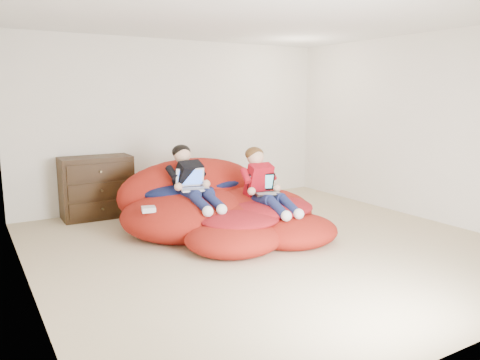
# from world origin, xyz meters

# --- Properties ---
(room_shell) EXTENTS (5.10, 5.10, 2.77)m
(room_shell) POSITION_xyz_m (0.00, 0.00, 0.22)
(room_shell) COLOR #C7B48E
(room_shell) RESTS_ON ground
(dresser) EXTENTS (0.95, 0.54, 0.85)m
(dresser) POSITION_xyz_m (-1.36, 2.25, 0.43)
(dresser) COLOR black
(dresser) RESTS_ON ground
(beanbag_pile) EXTENTS (2.46, 2.38, 0.94)m
(beanbag_pile) POSITION_xyz_m (-0.19, 0.84, 0.26)
(beanbag_pile) COLOR #AE1E13
(beanbag_pile) RESTS_ON ground
(cream_pillow) EXTENTS (0.48, 0.30, 0.30)m
(cream_pillow) POSITION_xyz_m (-0.63, 1.68, 0.62)
(cream_pillow) COLOR #EEE4CE
(cream_pillow) RESTS_ON beanbag_pile
(older_boy) EXTENTS (0.37, 1.06, 0.71)m
(older_boy) POSITION_xyz_m (-0.57, 0.87, 0.69)
(older_boy) COLOR black
(older_boy) RESTS_ON beanbag_pile
(younger_boy) EXTENTS (0.31, 0.97, 0.75)m
(younger_boy) POSITION_xyz_m (0.20, 0.41, 0.65)
(younger_boy) COLOR red
(younger_boy) RESTS_ON beanbag_pile
(laptop_white) EXTENTS (0.39, 0.39, 0.25)m
(laptop_white) POSITION_xyz_m (-0.57, 0.81, 0.63)
(laptop_white) COLOR silver
(laptop_white) RESTS_ON older_boy
(laptop_black) EXTENTS (0.39, 0.41, 0.24)m
(laptop_black) POSITION_xyz_m (0.20, 0.39, 0.57)
(laptop_black) COLOR black
(laptop_black) RESTS_ON younger_boy
(power_adapter) EXTENTS (0.18, 0.18, 0.06)m
(power_adapter) POSITION_xyz_m (-1.18, 0.68, 0.42)
(power_adapter) COLOR silver
(power_adapter) RESTS_ON beanbag_pile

